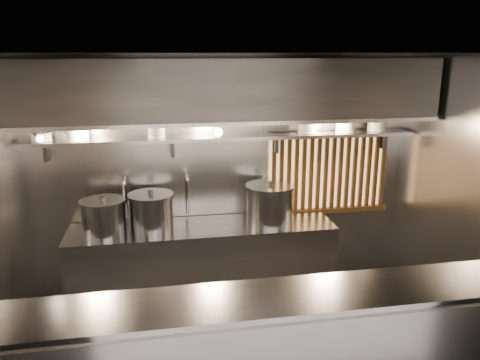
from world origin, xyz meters
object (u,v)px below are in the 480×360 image
object	(u,v)px
stock_pot_left	(151,211)
stock_pot_mid	(104,217)
heat_lamp	(37,132)
stock_pot_right	(270,203)
pendant_bulb	(218,132)

from	to	relation	value
stock_pot_left	stock_pot_mid	xyz separation A→B (m)	(-0.51, -0.09, -0.01)
heat_lamp	stock_pot_mid	size ratio (longest dim) A/B	0.55
stock_pot_mid	stock_pot_right	size ratio (longest dim) A/B	1.01
stock_pot_mid	heat_lamp	bearing A→B (deg)	-155.83
stock_pot_left	stock_pot_mid	bearing A→B (deg)	-170.39
heat_lamp	stock_pot_left	size ratio (longest dim) A/B	0.53
heat_lamp	stock_pot_right	xyz separation A→B (m)	(2.38, 0.28, -0.94)
stock_pot_left	stock_pot_right	xyz separation A→B (m)	(1.35, -0.04, 0.02)
pendant_bulb	stock_pot_mid	bearing A→B (deg)	-174.88
stock_pot_mid	stock_pot_right	world-z (taller)	stock_pot_right
stock_pot_left	pendant_bulb	bearing A→B (deg)	2.11
heat_lamp	stock_pot_mid	world-z (taller)	heat_lamp
stock_pot_left	stock_pot_right	world-z (taller)	stock_pot_right
stock_pot_mid	pendant_bulb	bearing A→B (deg)	5.12
heat_lamp	stock_pot_right	size ratio (longest dim) A/B	0.56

